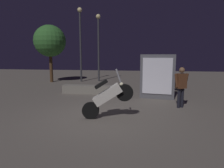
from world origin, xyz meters
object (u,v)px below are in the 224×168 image
(motorcycle_white_foreground, at_px, (107,96))
(person_rider_beside, at_px, (181,84))
(kiosk_billboard, at_px, (157,77))
(streetlamp_near, at_px, (80,36))
(motorcycle_black_parked_left, at_px, (171,83))
(streetlamp_far, at_px, (98,40))

(motorcycle_white_foreground, xyz_separation_m, person_rider_beside, (2.63, 1.75, 0.20))
(person_rider_beside, distance_m, kiosk_billboard, 1.79)
(streetlamp_near, xyz_separation_m, kiosk_billboard, (5.43, -5.27, -2.47))
(motorcycle_white_foreground, xyz_separation_m, kiosk_billboard, (1.85, 3.37, 0.31))
(motorcycle_black_parked_left, distance_m, streetlamp_far, 6.85)
(motorcycle_white_foreground, relative_size, kiosk_billboard, 0.79)
(person_rider_beside, relative_size, streetlamp_near, 0.28)
(motorcycle_white_foreground, bearing_deg, streetlamp_far, 93.36)
(motorcycle_black_parked_left, height_order, kiosk_billboard, kiosk_billboard)
(motorcycle_white_foreground, distance_m, person_rider_beside, 3.17)
(motorcycle_white_foreground, relative_size, person_rider_beside, 1.03)
(streetlamp_near, bearing_deg, motorcycle_white_foreground, -67.50)
(streetlamp_near, xyz_separation_m, streetlamp_far, (1.31, 0.49, -0.23))
(motorcycle_white_foreground, relative_size, motorcycle_black_parked_left, 1.00)
(streetlamp_near, relative_size, kiosk_billboard, 2.68)
(streetlamp_near, bearing_deg, person_rider_beside, -47.95)
(motorcycle_white_foreground, relative_size, streetlamp_near, 0.29)
(motorcycle_black_parked_left, xyz_separation_m, kiosk_billboard, (-0.96, -2.15, 0.61))
(kiosk_billboard, bearing_deg, streetlamp_far, -46.86)
(streetlamp_far, distance_m, kiosk_billboard, 7.43)
(motorcycle_white_foreground, bearing_deg, kiosk_billboard, 50.61)
(motorcycle_black_parked_left, relative_size, person_rider_beside, 1.03)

